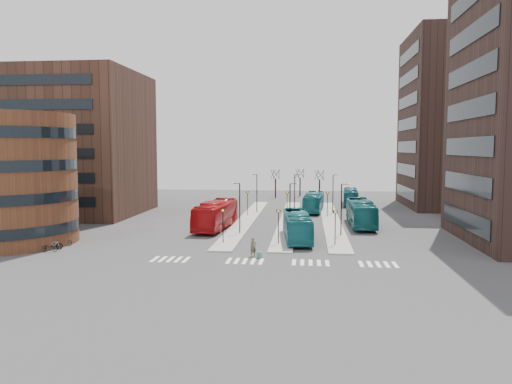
# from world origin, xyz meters

# --- Properties ---
(ground) EXTENTS (160.00, 160.00, 0.00)m
(ground) POSITION_xyz_m (0.00, 0.00, 0.00)
(ground) COLOR #2F2F32
(ground) RESTS_ON ground
(island_left) EXTENTS (2.50, 45.00, 0.15)m
(island_left) POSITION_xyz_m (-4.00, 30.00, 0.07)
(island_left) COLOR gray
(island_left) RESTS_ON ground
(island_mid) EXTENTS (2.50, 45.00, 0.15)m
(island_mid) POSITION_xyz_m (2.00, 30.00, 0.07)
(island_mid) COLOR gray
(island_mid) RESTS_ON ground
(island_right) EXTENTS (2.50, 45.00, 0.15)m
(island_right) POSITION_xyz_m (8.00, 30.00, 0.07)
(island_right) COLOR gray
(island_right) RESTS_ON ground
(suitcase) EXTENTS (0.53, 0.46, 0.59)m
(suitcase) POSITION_xyz_m (0.19, 5.46, 0.29)
(suitcase) COLOR navy
(suitcase) RESTS_ON ground
(red_bus) EXTENTS (3.89, 12.98, 3.57)m
(red_bus) POSITION_xyz_m (-7.03, 22.01, 1.78)
(red_bus) COLOR #A70C10
(red_bus) RESTS_ON ground
(teal_bus_a) EXTENTS (3.70, 11.68, 3.20)m
(teal_bus_a) POSITION_xyz_m (3.52, 14.96, 1.60)
(teal_bus_a) COLOR #146168
(teal_bus_a) RESTS_ON ground
(teal_bus_b) EXTENTS (3.60, 11.43, 3.13)m
(teal_bus_b) POSITION_xyz_m (5.64, 40.25, 1.57)
(teal_bus_b) COLOR #166872
(teal_bus_b) RESTS_ON ground
(teal_bus_c) EXTENTS (2.97, 12.47, 3.47)m
(teal_bus_c) POSITION_xyz_m (11.73, 26.02, 1.73)
(teal_bus_c) COLOR #12585A
(teal_bus_c) RESTS_ON ground
(teal_bus_d) EXTENTS (3.16, 10.73, 2.95)m
(teal_bus_d) POSITION_xyz_m (12.42, 50.79, 1.48)
(teal_bus_d) COLOR #135762
(teal_bus_d) RESTS_ON ground
(traveller) EXTENTS (0.80, 0.73, 1.83)m
(traveller) POSITION_xyz_m (-0.45, 6.00, 0.92)
(traveller) COLOR brown
(traveller) RESTS_ON ground
(commuter_a) EXTENTS (0.84, 0.66, 1.70)m
(commuter_a) POSITION_xyz_m (-7.36, 18.76, 0.85)
(commuter_a) COLOR black
(commuter_a) RESTS_ON ground
(commuter_b) EXTENTS (0.73, 1.03, 1.63)m
(commuter_b) POSITION_xyz_m (3.25, 13.92, 0.81)
(commuter_b) COLOR black
(commuter_b) RESTS_ON ground
(commuter_c) EXTENTS (0.60, 1.02, 1.56)m
(commuter_c) POSITION_xyz_m (2.52, 18.76, 0.78)
(commuter_c) COLOR black
(commuter_c) RESTS_ON ground
(bicycle_near) EXTENTS (1.76, 0.75, 0.90)m
(bicycle_near) POSITION_xyz_m (-21.00, 5.99, 0.45)
(bicycle_near) COLOR gray
(bicycle_near) RESTS_ON ground
(bicycle_mid) EXTENTS (1.72, 1.04, 1.00)m
(bicycle_mid) POSITION_xyz_m (-21.00, 7.01, 0.50)
(bicycle_mid) COLOR gray
(bicycle_mid) RESTS_ON ground
(bicycle_far) EXTENTS (1.78, 0.92, 0.89)m
(bicycle_far) POSITION_xyz_m (-21.00, 9.35, 0.45)
(bicycle_far) COLOR gray
(bicycle_far) RESTS_ON ground
(crosswalk_stripes) EXTENTS (22.35, 2.40, 0.01)m
(crosswalk_stripes) POSITION_xyz_m (1.75, 4.00, 0.01)
(crosswalk_stripes) COLOR silver
(crosswalk_stripes) RESTS_ON ground
(round_building) EXTENTS (15.16, 15.16, 14.00)m
(round_building) POSITION_xyz_m (-28.00, 10.00, 6.99)
(round_building) COLOR brown
(round_building) RESTS_ON ground
(office_block) EXTENTS (25.00, 20.12, 22.00)m
(office_block) POSITION_xyz_m (-34.00, 33.98, 11.00)
(office_block) COLOR #41281E
(office_block) RESTS_ON ground
(tower_far) EXTENTS (20.12, 20.00, 30.00)m
(tower_far) POSITION_xyz_m (31.98, 50.00, 15.00)
(tower_far) COLOR #301F1A
(tower_far) RESTS_ON ground
(sign_poles) EXTENTS (12.45, 22.12, 3.65)m
(sign_poles) POSITION_xyz_m (1.60, 23.00, 2.41)
(sign_poles) COLOR black
(sign_poles) RESTS_ON ground
(lamp_posts) EXTENTS (14.04, 20.24, 6.12)m
(lamp_posts) POSITION_xyz_m (2.64, 28.00, 3.58)
(lamp_posts) COLOR black
(lamp_posts) RESTS_ON ground
(bare_trees) EXTENTS (10.97, 8.14, 5.90)m
(bare_trees) POSITION_xyz_m (2.67, 62.67, 2.72)
(bare_trees) COLOR black
(bare_trees) RESTS_ON ground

